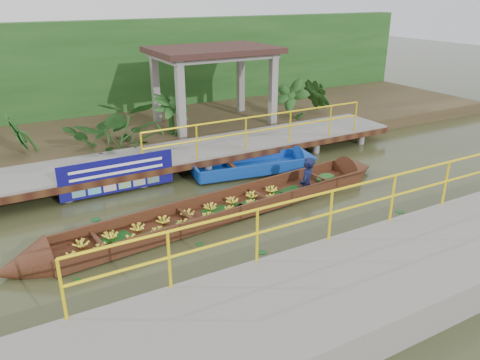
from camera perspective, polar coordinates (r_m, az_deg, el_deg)
ground at (r=11.30m, az=-2.54°, el=-4.45°), size 80.00×80.00×0.00m
land_strip at (r=17.82m, az=-13.58°, el=5.77°), size 30.00×8.00×0.45m
far_dock at (r=14.04m, az=-8.84°, el=2.83°), size 16.00×2.06×1.66m
near_dock at (r=8.74m, az=16.47°, el=-11.82°), size 18.00×2.40×1.73m
pavilion at (r=17.24m, az=-3.29°, el=14.62°), size 4.40×3.00×3.00m
foliage_backdrop at (r=19.82m, az=-16.15°, el=12.40°), size 30.00×0.80×4.00m
vendor_boat at (r=11.46m, az=-0.71°, el=-2.82°), size 10.39×1.96×2.10m
moored_blue_boat at (r=14.27m, az=4.82°, el=2.02°), size 4.10×1.60×0.95m
blue_banner at (r=12.69m, az=-14.67°, el=0.61°), size 3.03×0.04×0.95m
tropical_plants at (r=15.80m, az=-8.88°, el=7.33°), size 14.03×1.03×1.29m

